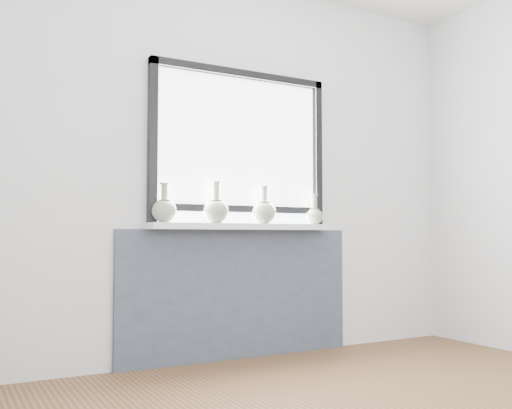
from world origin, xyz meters
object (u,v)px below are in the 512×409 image
vase_d (314,215)px  vase_c (264,211)px  vase_a (164,209)px  windowsill (244,227)px  vase_b (216,210)px

vase_d → vase_c: bearing=-179.1°
vase_c → vase_d: vase_c is taller
vase_a → windowsill: bearing=-0.5°
windowsill → vase_c: (0.14, -0.01, 0.11)m
windowsill → vase_a: size_ratio=5.33×
vase_a → vase_d: 1.12m
windowsill → vase_b: vase_b is taller
windowsill → vase_a: bearing=179.5°
windowsill → vase_a: 0.57m
vase_a → vase_b: vase_b is taller
windowsill → vase_a: vase_a is taller
windowsill → vase_c: bearing=-4.4°
vase_b → vase_a: bearing=178.6°
vase_a → vase_c: 0.70m
vase_c → vase_d: bearing=0.9°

